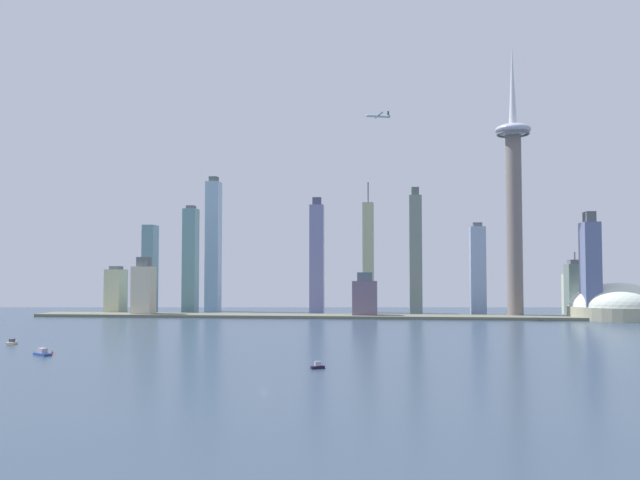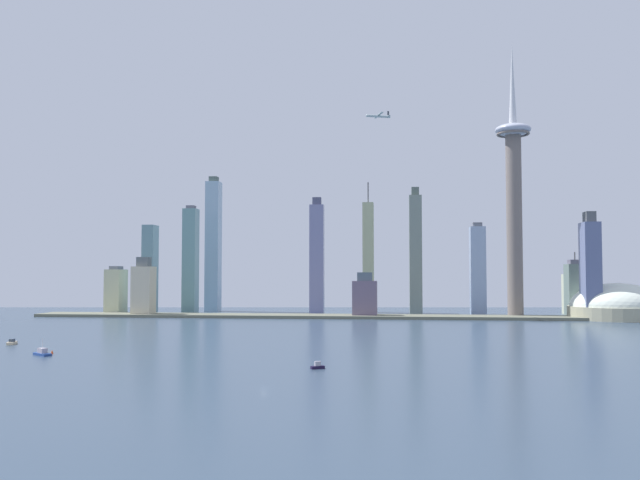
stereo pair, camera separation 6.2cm
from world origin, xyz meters
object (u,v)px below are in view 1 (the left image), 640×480
object	(u,v)px
skyscraper_5	(478,270)
skyscraper_10	(116,291)
skyscraper_3	(368,257)
boat_0	(42,353)
skyscraper_8	(365,298)
boat_1	(12,342)
skyscraper_1	(416,253)
skyscraper_12	(575,294)
stadium_dome	(617,308)
skyscraper_4	(191,261)
channel_buoy_0	(52,352)
skyscraper_6	(150,269)
skyscraper_2	(213,245)
skyscraper_7	(574,290)
airplane	(378,116)
skyscraper_9	(590,269)
observation_tower	(514,188)
skyscraper_11	(144,290)
boat_2	(318,366)
skyscraper_0	(317,258)

from	to	relation	value
skyscraper_5	skyscraper_10	xyz separation A→B (m)	(-441.70, -41.95, -26.21)
skyscraper_3	boat_0	distance (m)	513.48
skyscraper_3	skyscraper_8	size ratio (longest dim) A/B	3.28
boat_1	skyscraper_1	bearing A→B (deg)	129.48
skyscraper_10	skyscraper_12	world-z (taller)	skyscraper_12
stadium_dome	skyscraper_1	size ratio (longest dim) A/B	0.67
skyscraper_4	channel_buoy_0	world-z (taller)	skyscraper_4
skyscraper_8	boat_1	bearing A→B (deg)	-126.09
skyscraper_1	skyscraper_6	world-z (taller)	skyscraper_1
skyscraper_2	skyscraper_4	world-z (taller)	skyscraper_2
skyscraper_7	skyscraper_4	bearing A→B (deg)	-179.93
skyscraper_6	airplane	xyz separation A→B (m)	(283.31, -46.52, 173.20)
skyscraper_1	skyscraper_8	size ratio (longest dim) A/B	3.04
skyscraper_9	observation_tower	bearing A→B (deg)	159.24
skyscraper_6	channel_buoy_0	bearing A→B (deg)	-77.28
skyscraper_4	channel_buoy_0	xyz separation A→B (m)	(41.62, -411.37, -64.38)
skyscraper_9	skyscraper_11	size ratio (longest dim) A/B	1.69
skyscraper_8	channel_buoy_0	xyz separation A→B (m)	(-175.28, -366.73, -21.47)
skyscraper_6	boat_2	world-z (taller)	skyscraper_6
skyscraper_0	channel_buoy_0	world-z (taller)	skyscraper_0
observation_tower	skyscraper_4	world-z (taller)	observation_tower
observation_tower	skyscraper_10	xyz separation A→B (m)	(-476.28, 15.17, -118.55)
stadium_dome	boat_0	distance (m)	591.68
observation_tower	skyscraper_6	distance (m)	446.10
skyscraper_8	skyscraper_10	world-z (taller)	skyscraper_10
skyscraper_11	skyscraper_7	bearing A→B (deg)	5.75
skyscraper_1	skyscraper_10	bearing A→B (deg)	-174.80
skyscraper_7	channel_buoy_0	xyz separation A→B (m)	(-414.20, -411.91, -30.06)
skyscraper_4	skyscraper_8	distance (m)	225.56
observation_tower	skyscraper_0	xyz separation A→B (m)	(-228.73, 27.85, -78.47)
skyscraper_0	channel_buoy_0	distance (m)	433.92
skyscraper_6	skyscraper_8	bearing A→B (deg)	-8.67
skyscraper_5	boat_0	xyz separation A→B (m)	(-311.14, -450.55, -52.81)
skyscraper_6	skyscraper_8	xyz separation A→B (m)	(267.27, -40.75, -32.12)
skyscraper_7	airplane	bearing A→B (deg)	-167.12
boat_2	skyscraper_4	bearing A→B (deg)	83.02
skyscraper_3	skyscraper_10	world-z (taller)	skyscraper_3
skyscraper_4	skyscraper_9	distance (m)	463.25
skyscraper_1	skyscraper_10	xyz separation A→B (m)	(-366.44, -33.33, -46.17)
skyscraper_1	boat_1	distance (m)	486.99
skyscraper_6	skyscraper_10	xyz separation A→B (m)	(-40.33, -7.22, -26.64)
channel_buoy_0	skyscraper_6	bearing A→B (deg)	102.72
stadium_dome	skyscraper_1	bearing A→B (deg)	164.47
skyscraper_8	skyscraper_11	world-z (taller)	skyscraper_11
skyscraper_9	boat_2	world-z (taller)	skyscraper_9
skyscraper_6	boat_2	bearing A→B (deg)	-59.96
boat_1	channel_buoy_0	bearing A→B (deg)	35.19
stadium_dome	skyscraper_2	size ratio (longest dim) A/B	0.58
skyscraper_1	skyscraper_9	bearing A→B (deg)	-22.60
skyscraper_8	airplane	xyz separation A→B (m)	(16.04, -5.77, 205.32)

